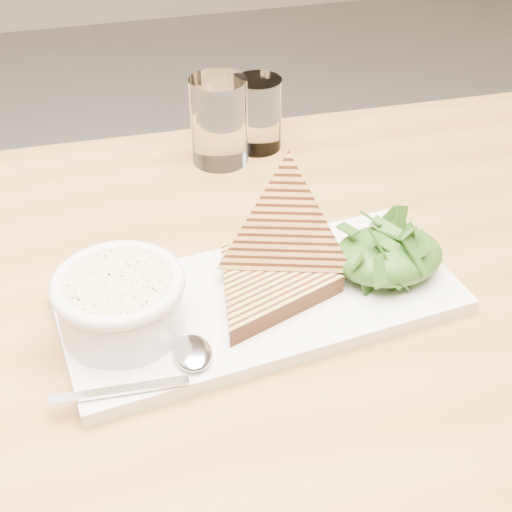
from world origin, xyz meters
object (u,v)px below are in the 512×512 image
object	(u,v)px
glass_near	(219,121)
soup_bowl	(122,308)
platter	(261,301)
glass_far	(258,114)
table_top	(239,302)

from	to	relation	value
glass_near	soup_bowl	bearing A→B (deg)	-117.98
platter	glass_far	bearing A→B (deg)	75.11
glass_near	table_top	bearing A→B (deg)	-99.06
glass_far	table_top	bearing A→B (deg)	-109.17
soup_bowl	glass_near	bearing A→B (deg)	62.02
soup_bowl	glass_near	distance (m)	0.35
glass_near	glass_far	world-z (taller)	glass_near
glass_far	glass_near	bearing A→B (deg)	-159.03
platter	soup_bowl	size ratio (longest dim) A/B	3.40
table_top	glass_near	size ratio (longest dim) A/B	9.62
platter	glass_near	xyz separation A→B (m)	(0.03, 0.30, 0.05)
glass_near	glass_far	xyz separation A→B (m)	(0.06, 0.02, -0.01)
table_top	glass_near	distance (m)	0.28
table_top	soup_bowl	bearing A→B (deg)	-159.94
platter	soup_bowl	bearing A→B (deg)	-175.99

